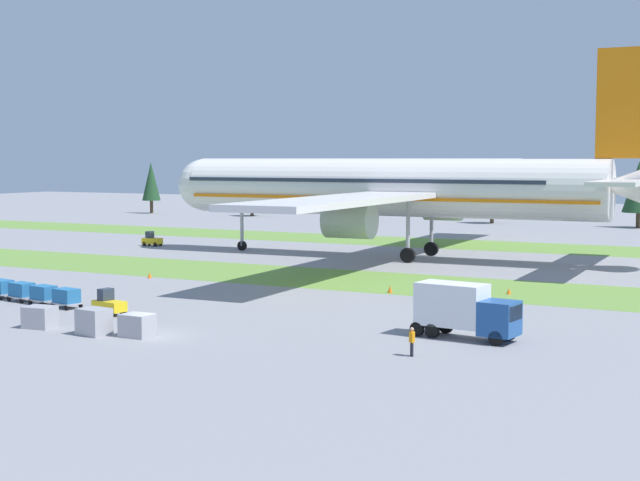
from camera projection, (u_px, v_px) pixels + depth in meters
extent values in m
plane|color=gray|center=(150.00, 336.00, 61.54)|extent=(400.00, 400.00, 0.00)
cube|color=olive|center=(354.00, 280.00, 89.61)|extent=(320.00, 14.38, 0.01)
cube|color=olive|center=(483.00, 245.00, 125.66)|extent=(320.00, 14.38, 0.01)
cylinder|color=silver|center=(387.00, 187.00, 109.36)|extent=(51.15, 8.38, 6.79)
sphere|color=silver|center=(204.00, 185.00, 120.34)|extent=(6.66, 6.66, 6.66)
cone|color=silver|center=(636.00, 186.00, 97.26)|extent=(8.90, 6.72, 6.45)
cube|color=orange|center=(387.00, 197.00, 109.46)|extent=(49.91, 8.48, 0.36)
cube|color=#283342|center=(363.00, 180.00, 110.62)|extent=(44.94, 8.26, 0.44)
cube|color=silver|center=(340.00, 201.00, 89.68)|extent=(9.14, 34.42, 0.61)
cylinder|color=#A3A3A8|center=(350.00, 220.00, 95.00)|extent=(5.09, 3.89, 3.74)
cube|color=silver|center=(464.00, 188.00, 126.48)|extent=(9.14, 34.42, 0.61)
cylinder|color=#A3A3A8|center=(443.00, 206.00, 122.59)|extent=(5.09, 3.89, 3.74)
cube|color=silver|center=(619.00, 183.00, 90.07)|extent=(4.91, 12.57, 0.43)
cube|color=silver|center=(640.00, 180.00, 104.89)|extent=(4.91, 12.57, 0.43)
cube|color=orange|center=(633.00, 103.00, 96.76)|extent=(7.29, 0.96, 11.55)
cylinder|color=#A3A3A8|center=(242.00, 220.00, 118.31)|extent=(0.44, 0.44, 6.70)
cylinder|color=black|center=(242.00, 246.00, 118.61)|extent=(1.21, 0.46, 1.20)
cylinder|color=#A3A3A8|center=(408.00, 227.00, 104.30)|extent=(0.44, 0.44, 6.45)
cylinder|color=black|center=(408.00, 255.00, 104.58)|extent=(1.72, 0.65, 1.70)
cylinder|color=#A3A3A8|center=(432.00, 222.00, 111.62)|extent=(0.44, 0.44, 6.45)
cylinder|color=black|center=(431.00, 249.00, 111.90)|extent=(1.72, 0.65, 1.70)
cube|color=yellow|center=(109.00, 306.00, 69.64)|extent=(2.78, 1.73, 0.77)
cube|color=#283342|center=(106.00, 294.00, 69.81)|extent=(0.88, 1.20, 0.90)
cylinder|color=black|center=(123.00, 311.00, 69.57)|extent=(0.63, 0.30, 0.60)
cylinder|color=black|center=(112.00, 313.00, 68.69)|extent=(0.63, 0.30, 0.60)
cylinder|color=black|center=(107.00, 309.00, 70.66)|extent=(0.63, 0.30, 0.60)
cylinder|color=black|center=(96.00, 311.00, 69.79)|extent=(0.63, 0.30, 0.60)
cube|color=#A3A3A8|center=(67.00, 303.00, 72.75)|extent=(2.42, 1.85, 0.10)
cube|color=#23669E|center=(66.00, 296.00, 72.69)|extent=(2.13, 1.63, 1.10)
cylinder|color=black|center=(81.00, 306.00, 72.81)|extent=(0.41, 0.19, 0.40)
cylinder|color=black|center=(66.00, 308.00, 71.71)|extent=(0.41, 0.19, 0.40)
cylinder|color=black|center=(67.00, 304.00, 73.81)|extent=(0.41, 0.19, 0.40)
cylinder|color=black|center=(53.00, 306.00, 72.72)|extent=(0.41, 0.19, 0.40)
cube|color=#A3A3A8|center=(44.00, 300.00, 74.49)|extent=(2.42, 1.85, 0.10)
cube|color=#23669E|center=(44.00, 292.00, 74.44)|extent=(2.13, 1.63, 1.10)
cylinder|color=black|center=(58.00, 302.00, 74.55)|extent=(0.41, 0.19, 0.40)
cylinder|color=black|center=(43.00, 304.00, 73.46)|extent=(0.41, 0.19, 0.40)
cylinder|color=black|center=(45.00, 300.00, 75.56)|extent=(0.41, 0.19, 0.40)
cylinder|color=black|center=(30.00, 302.00, 74.47)|extent=(0.41, 0.19, 0.40)
cube|color=#A3A3A8|center=(22.00, 297.00, 76.24)|extent=(2.42, 1.85, 0.10)
cube|color=#23669E|center=(22.00, 289.00, 76.19)|extent=(2.13, 1.63, 1.10)
cylinder|color=black|center=(35.00, 299.00, 76.30)|extent=(0.41, 0.19, 0.40)
cylinder|color=black|center=(21.00, 301.00, 75.21)|extent=(0.41, 0.19, 0.40)
cylinder|color=black|center=(23.00, 297.00, 77.31)|extent=(0.41, 0.19, 0.40)
cylinder|color=black|center=(9.00, 299.00, 76.22)|extent=(0.41, 0.19, 0.40)
cube|color=#A3A3A8|center=(1.00, 293.00, 77.99)|extent=(2.42, 1.85, 0.10)
cube|color=#23669E|center=(1.00, 286.00, 77.94)|extent=(2.13, 1.63, 1.10)
cylinder|color=black|center=(14.00, 296.00, 78.05)|extent=(0.41, 0.19, 0.40)
cylinder|color=black|center=(0.00, 298.00, 76.96)|extent=(0.41, 0.19, 0.40)
cylinder|color=black|center=(3.00, 294.00, 79.06)|extent=(0.41, 0.19, 0.40)
cube|color=#1E4C8E|center=(499.00, 318.00, 59.00)|extent=(2.46, 2.54, 2.20)
cube|color=#283342|center=(515.00, 313.00, 58.37)|extent=(0.32, 2.06, 0.97)
cube|color=silver|center=(452.00, 304.00, 60.83)|extent=(4.74, 2.82, 2.80)
cylinder|color=black|center=(509.00, 333.00, 59.80)|extent=(0.99, 0.41, 0.96)
cylinder|color=black|center=(496.00, 338.00, 58.15)|extent=(0.99, 0.41, 0.96)
cylinder|color=black|center=(446.00, 326.00, 62.31)|extent=(0.99, 0.41, 0.96)
cylinder|color=black|center=(432.00, 331.00, 60.66)|extent=(0.99, 0.41, 0.96)
cylinder|color=black|center=(431.00, 325.00, 62.94)|extent=(0.99, 0.41, 0.96)
cylinder|color=black|center=(417.00, 329.00, 61.29)|extent=(0.99, 0.41, 0.96)
cube|color=yellow|center=(152.00, 241.00, 124.61)|extent=(2.64, 1.38, 0.77)
cube|color=#283342|center=(150.00, 235.00, 124.70)|extent=(0.73, 1.11, 0.90)
cylinder|color=black|center=(160.00, 244.00, 124.74)|extent=(0.61, 0.22, 0.60)
cylinder|color=black|center=(155.00, 244.00, 123.75)|extent=(0.61, 0.22, 0.60)
cylinder|color=black|center=(149.00, 243.00, 125.53)|extent=(0.61, 0.22, 0.60)
cylinder|color=black|center=(144.00, 244.00, 124.54)|extent=(0.61, 0.22, 0.60)
cylinder|color=black|center=(412.00, 349.00, 55.22)|extent=(0.18, 0.18, 0.85)
cylinder|color=black|center=(412.00, 349.00, 55.00)|extent=(0.18, 0.18, 0.85)
cylinder|color=orange|center=(412.00, 337.00, 55.05)|extent=(0.36, 0.36, 0.62)
sphere|color=tan|center=(412.00, 329.00, 55.01)|extent=(0.24, 0.24, 0.24)
cylinder|color=orange|center=(412.00, 337.00, 55.28)|extent=(0.10, 0.10, 0.58)
cylinder|color=orange|center=(412.00, 338.00, 54.82)|extent=(0.10, 0.10, 0.58)
cylinder|color=black|center=(432.00, 318.00, 65.68)|extent=(0.18, 0.18, 0.85)
cylinder|color=black|center=(434.00, 318.00, 65.85)|extent=(0.18, 0.18, 0.85)
cylinder|color=orange|center=(433.00, 308.00, 65.70)|extent=(0.36, 0.36, 0.62)
sphere|color=tan|center=(433.00, 302.00, 65.66)|extent=(0.24, 0.24, 0.24)
cylinder|color=orange|center=(432.00, 309.00, 65.52)|extent=(0.10, 0.10, 0.58)
cylinder|color=orange|center=(435.00, 308.00, 65.89)|extent=(0.10, 0.10, 0.58)
cube|color=#A3A3A8|center=(40.00, 317.00, 64.31)|extent=(2.19, 1.84, 1.51)
cube|color=#A3A3A8|center=(94.00, 322.00, 61.75)|extent=(2.18, 1.84, 1.77)
cube|color=#A3A3A8|center=(137.00, 325.00, 61.14)|extent=(2.01, 1.61, 1.51)
cone|color=orange|center=(150.00, 275.00, 91.04)|extent=(0.44, 0.44, 0.59)
cone|color=orange|center=(509.00, 291.00, 80.36)|extent=(0.44, 0.44, 0.54)
cone|color=orange|center=(390.00, 289.00, 81.10)|extent=(0.44, 0.44, 0.67)
cylinder|color=#4C3823|center=(152.00, 207.00, 198.91)|extent=(0.70, 0.70, 2.76)
cone|color=#1E4223|center=(151.00, 181.00, 198.43)|extent=(3.92, 3.92, 8.17)
cylinder|color=#4C3823|center=(252.00, 209.00, 189.52)|extent=(0.70, 0.70, 2.71)
cone|color=#1E4223|center=(252.00, 189.00, 189.16)|extent=(5.25, 5.25, 5.60)
cylinder|color=#4C3823|center=(358.00, 211.00, 176.66)|extent=(0.70, 0.70, 3.67)
cone|color=#1E4223|center=(358.00, 184.00, 176.21)|extent=(4.38, 4.38, 6.44)
cylinder|color=#4C3823|center=(492.00, 213.00, 168.09)|extent=(0.70, 0.70, 3.66)
cone|color=#1E4223|center=(492.00, 184.00, 167.63)|extent=(5.45, 5.45, 6.76)
cylinder|color=#4C3823|center=(638.00, 220.00, 157.31)|extent=(0.70, 0.70, 2.62)
cone|color=#1E4223|center=(639.00, 187.00, 156.81)|extent=(5.48, 5.48, 8.68)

